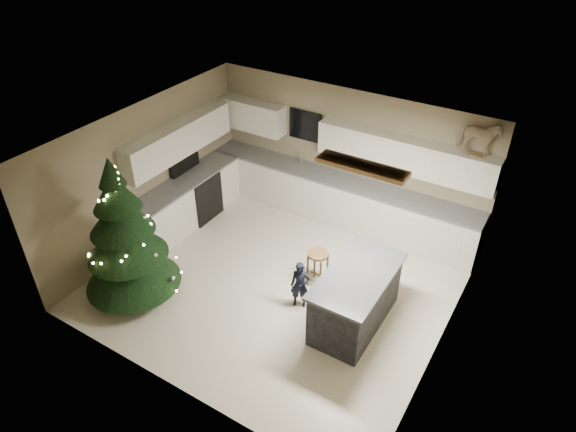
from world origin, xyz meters
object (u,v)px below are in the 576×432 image
at_px(bar_stool, 318,261).
at_px(christmas_tree, 126,242).
at_px(island, 356,298).
at_px(rocking_horse, 479,138).
at_px(toddler, 300,285).

xyz_separation_m(bar_stool, christmas_tree, (-2.44, -1.74, 0.54)).
height_order(island, christmas_tree, christmas_tree).
bearing_deg(rocking_horse, christmas_tree, 122.23).
bearing_deg(toddler, island, -14.08).
distance_m(island, bar_stool, 1.01).
height_order(island, toddler, island).
xyz_separation_m(island, rocking_horse, (0.81, 2.47, 1.82)).
xyz_separation_m(island, bar_stool, (-0.90, 0.46, 0.01)).
relative_size(island, christmas_tree, 0.68).
relative_size(bar_stool, rocking_horse, 0.92).
distance_m(island, toddler, 0.90).
relative_size(toddler, rocking_horse, 1.17).
bearing_deg(bar_stool, rocking_horse, 49.61).
xyz_separation_m(toddler, rocking_horse, (1.70, 2.59, 1.89)).
bearing_deg(christmas_tree, toddler, 25.25).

